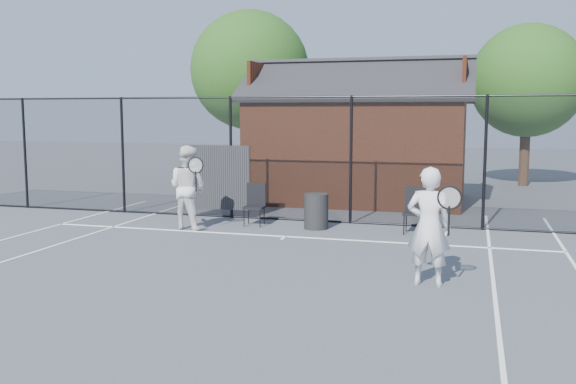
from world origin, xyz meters
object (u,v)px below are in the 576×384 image
(player_back, at_px, (188,187))
(chair_right, at_px, (415,211))
(player_front, at_px, (429,226))
(waste_bin, at_px, (316,211))
(chair_left, at_px, (254,205))
(clubhouse, at_px, (359,147))

(player_back, bearing_deg, chair_right, 9.19)
(player_front, relative_size, waste_bin, 2.27)
(chair_left, relative_size, chair_right, 0.97)
(player_front, bearing_deg, waste_bin, 123.47)
(chair_left, bearing_deg, waste_bin, -3.85)
(waste_bin, bearing_deg, clubhouse, 88.70)
(player_back, height_order, chair_left, player_back)
(player_front, height_order, chair_right, player_front)
(player_front, bearing_deg, clubhouse, 106.25)
(player_back, xyz_separation_m, waste_bin, (2.77, 0.80, -0.54))
(chair_left, bearing_deg, chair_right, -3.85)
(chair_left, bearing_deg, clubhouse, 68.19)
(clubhouse, distance_m, chair_left, 5.27)
(player_back, distance_m, chair_left, 1.59)
(clubhouse, bearing_deg, player_back, -116.84)
(clubhouse, bearing_deg, chair_left, -107.96)
(chair_left, distance_m, waste_bin, 1.48)
(clubhouse, bearing_deg, waste_bin, -91.30)
(player_front, bearing_deg, chair_left, 135.45)
(chair_left, distance_m, chair_right, 3.66)
(chair_right, bearing_deg, player_back, -169.36)
(player_front, height_order, chair_left, player_front)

